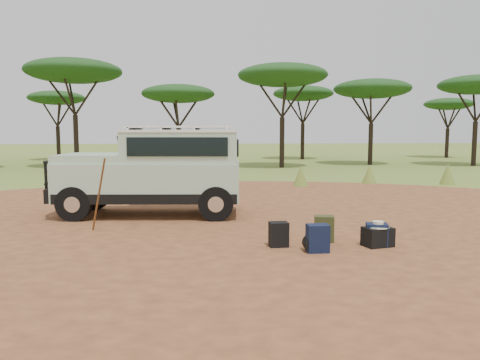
{
  "coord_description": "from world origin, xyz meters",
  "views": [
    {
      "loc": [
        -1.03,
        -9.24,
        2.13
      ],
      "look_at": [
        -0.01,
        1.5,
        1.0
      ],
      "focal_mm": 35.0,
      "sensor_mm": 36.0,
      "label": 1
    }
  ],
  "objects": [
    {
      "name": "backpack_navy",
      "position": [
        1.1,
        -1.32,
        0.25
      ],
      "size": [
        0.38,
        0.27,
        0.5
      ],
      "primitive_type": "cube",
      "rotation": [
        0.0,
        0.0,
        0.01
      ],
      "color": "#12193A",
      "rests_on": "ground"
    },
    {
      "name": "ground",
      "position": [
        0.0,
        0.0,
        0.0
      ],
      "size": [
        140.0,
        140.0,
        0.0
      ],
      "primitive_type": "plane",
      "color": "olive",
      "rests_on": "ground"
    },
    {
      "name": "stuff_sack",
      "position": [
        1.01,
        -1.29,
        0.15
      ],
      "size": [
        0.3,
        0.3,
        0.29
      ],
      "primitive_type": "cylinder",
      "rotation": [
        1.57,
        0.0,
        0.02
      ],
      "color": "black",
      "rests_on": "ground"
    },
    {
      "name": "duffel_navy",
      "position": [
        2.3,
        -1.01,
        0.21
      ],
      "size": [
        0.44,
        0.37,
        0.43
      ],
      "primitive_type": "cube",
      "rotation": [
        0.0,
        0.0,
        -0.25
      ],
      "color": "#12193A",
      "rests_on": "ground"
    },
    {
      "name": "walking_staff",
      "position": [
        -3.06,
        0.7,
        0.79
      ],
      "size": [
        0.44,
        0.49,
        1.59
      ],
      "primitive_type": "cylinder",
      "rotation": [
        0.35,
        0.0,
        0.71
      ],
      "color": "brown",
      "rests_on": "ground"
    },
    {
      "name": "backpack_olive",
      "position": [
        1.43,
        -0.57,
        0.25
      ],
      "size": [
        0.41,
        0.33,
        0.51
      ],
      "primitive_type": "cube",
      "rotation": [
        0.0,
        0.0,
        -0.2
      ],
      "color": "#363B1B",
      "rests_on": "ground"
    },
    {
      "name": "backpack_black",
      "position": [
        0.48,
        -0.88,
        0.23
      ],
      "size": [
        0.36,
        0.27,
        0.46
      ],
      "primitive_type": "cube",
      "rotation": [
        0.0,
        0.0,
        0.07
      ],
      "color": "black",
      "rests_on": "ground"
    },
    {
      "name": "acacia_treeline",
      "position": [
        0.75,
        19.81,
        4.87
      ],
      "size": [
        46.7,
        13.2,
        6.26
      ],
      "color": "black",
      "rests_on": "ground"
    },
    {
      "name": "safari_vehicle",
      "position": [
        -2.01,
        2.67,
        1.09
      ],
      "size": [
        4.79,
        2.24,
        2.25
      ],
      "rotation": [
        0.0,
        0.0,
        -0.09
      ],
      "color": "#ABC8AA",
      "rests_on": "ground"
    },
    {
      "name": "safari_hat",
      "position": [
        2.31,
        -1.03,
        0.41
      ],
      "size": [
        0.4,
        0.4,
        0.12
      ],
      "color": "beige",
      "rests_on": "hard_case"
    },
    {
      "name": "hard_case",
      "position": [
        2.31,
        -1.03,
        0.18
      ],
      "size": [
        0.58,
        0.47,
        0.36
      ],
      "primitive_type": "cube",
      "rotation": [
        0.0,
        0.0,
        0.24
      ],
      "color": "black",
      "rests_on": "ground"
    },
    {
      "name": "grass_fringe",
      "position": [
        0.12,
        8.67,
        0.4
      ],
      "size": [
        36.6,
        1.6,
        0.9
      ],
      "color": "olive",
      "rests_on": "ground"
    },
    {
      "name": "dirt_clearing",
      "position": [
        0.0,
        0.0,
        0.0
      ],
      "size": [
        23.0,
        23.0,
        0.01
      ],
      "primitive_type": "cylinder",
      "color": "#985B32",
      "rests_on": "ground"
    }
  ]
}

